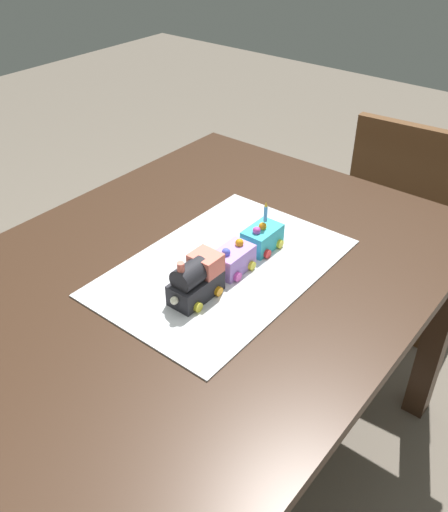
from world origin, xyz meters
TOP-DOWN VIEW (x-y plane):
  - ground_plane at (0.00, 0.00)m, footprint 8.00×8.00m
  - dining_table at (0.00, 0.00)m, footprint 1.40×1.00m
  - chair at (1.03, -0.15)m, footprint 0.43×0.43m
  - cake_board at (0.07, -0.05)m, footprint 0.60×0.40m
  - cake_locomotive at (-0.05, -0.07)m, footprint 0.14×0.08m
  - cake_car_gondola_lavender at (0.08, -0.07)m, footprint 0.10×0.08m
  - cake_car_caboose_turquoise at (0.20, -0.07)m, footprint 0.10×0.08m
  - birthday_candle at (0.21, -0.07)m, footprint 0.01×0.01m

SIDE VIEW (x-z plane):
  - ground_plane at x=0.00m, z-range 0.00..0.00m
  - chair at x=1.03m, z-range 0.04..0.90m
  - dining_table at x=0.00m, z-range 0.26..1.00m
  - cake_board at x=0.07m, z-range 0.74..0.74m
  - cake_car_gondola_lavender at x=0.08m, z-range 0.74..0.81m
  - cake_car_caboose_turquoise at x=0.20m, z-range 0.74..0.81m
  - cake_locomotive at x=-0.05m, z-range 0.73..0.85m
  - birthday_candle at x=0.21m, z-range 0.81..0.87m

